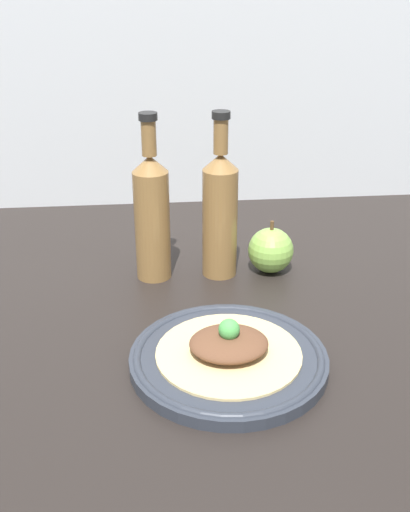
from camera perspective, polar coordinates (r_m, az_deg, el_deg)
name	(u,v)px	position (r cm, az deg, el deg)	size (l,w,h in cm)	color
ground_plane	(190,328)	(96.19, -1.43, -6.85)	(180.00, 110.00, 4.00)	black
wall_backsplash	(169,21)	(134.96, -3.41, 21.47)	(180.00, 3.00, 80.00)	silver
plate	(229,358)	(83.99, 2.25, -9.69)	(27.48, 27.48, 2.08)	#2D333D
plated_food	(229,346)	(82.86, 2.28, -8.57)	(20.19, 20.19, 5.52)	#D6BC7F
cider_bottle_left	(152,214)	(103.00, -5.08, 4.00)	(6.14, 6.14, 29.16)	olive
cider_bottle_right	(220,212)	(103.67, 1.43, 4.24)	(6.14, 6.14, 29.16)	olive
apple	(271,250)	(108.13, 6.28, 0.55)	(8.18, 8.18, 9.75)	#84B74C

